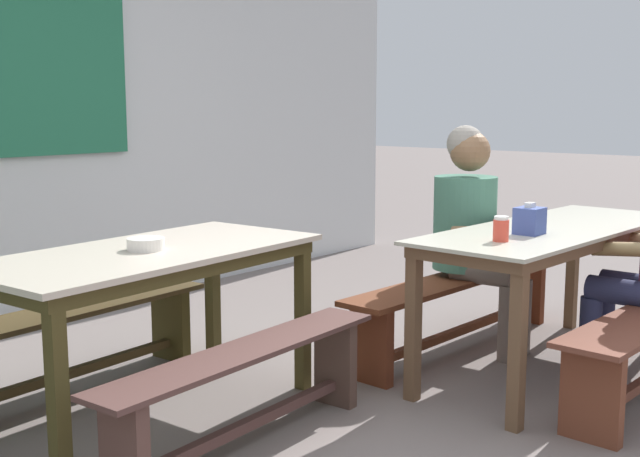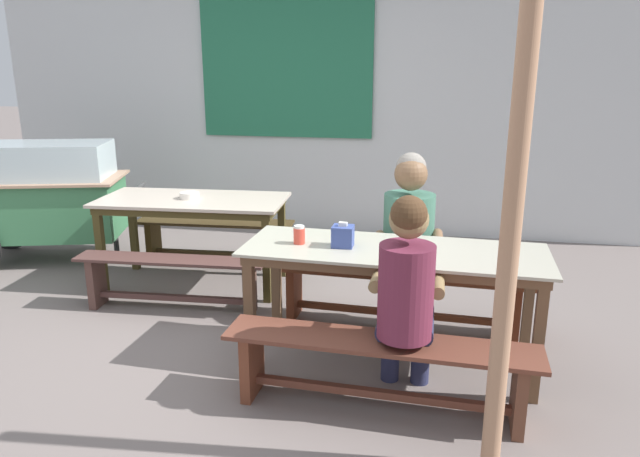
{
  "view_description": "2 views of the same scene",
  "coord_description": "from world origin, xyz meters",
  "px_view_note": "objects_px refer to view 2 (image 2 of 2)",
  "views": [
    {
      "loc": [
        -2.77,
        -1.84,
        1.39
      ],
      "look_at": [
        0.14,
        0.61,
        0.8
      ],
      "focal_mm": 44.81,
      "sensor_mm": 36.0,
      "label": 1
    },
    {
      "loc": [
        1.35,
        -3.58,
        1.86
      ],
      "look_at": [
        0.55,
        0.49,
        0.69
      ],
      "focal_mm": 32.99,
      "sensor_mm": 36.0,
      "label": 2
    }
  ],
  "objects_px": {
    "dining_table_far": "(193,208)",
    "food_cart": "(47,193)",
    "bench_near_back": "(400,288)",
    "wooden_support_post": "(509,246)",
    "person_near_front": "(406,291)",
    "soup_bowl": "(189,195)",
    "bench_far_front": "(171,277)",
    "bench_near_front": "(379,363)",
    "person_right_near_table": "(409,233)",
    "tissue_box": "(343,236)",
    "condiment_jar": "(299,235)",
    "bench_far_back": "(215,235)",
    "dining_table_near": "(393,261)"
  },
  "relations": [
    {
      "from": "dining_table_near",
      "to": "bench_near_front",
      "type": "bearing_deg",
      "value": -92.25
    },
    {
      "from": "dining_table_near",
      "to": "wooden_support_post",
      "type": "relative_size",
      "value": 0.84
    },
    {
      "from": "bench_far_front",
      "to": "bench_near_front",
      "type": "xyz_separation_m",
      "value": [
        1.71,
        -1.07,
        0.01
      ]
    },
    {
      "from": "bench_far_front",
      "to": "food_cart",
      "type": "xyz_separation_m",
      "value": [
        -1.68,
        0.94,
        0.39
      ]
    },
    {
      "from": "dining_table_far",
      "to": "bench_far_front",
      "type": "bearing_deg",
      "value": -86.64
    },
    {
      "from": "dining_table_far",
      "to": "soup_bowl",
      "type": "relative_size",
      "value": 9.87
    },
    {
      "from": "bench_far_back",
      "to": "condiment_jar",
      "type": "distance_m",
      "value": 2.11
    },
    {
      "from": "food_cart",
      "to": "bench_near_front",
      "type": "bearing_deg",
      "value": -30.62
    },
    {
      "from": "food_cart",
      "to": "person_right_near_table",
      "type": "distance_m",
      "value": 3.61
    },
    {
      "from": "dining_table_far",
      "to": "tissue_box",
      "type": "distance_m",
      "value": 1.82
    },
    {
      "from": "bench_near_back",
      "to": "wooden_support_post",
      "type": "xyz_separation_m",
      "value": [
        0.53,
        -1.52,
        0.82
      ]
    },
    {
      "from": "bench_near_back",
      "to": "bench_far_front",
      "type": "bearing_deg",
      "value": -178.49
    },
    {
      "from": "dining_table_far",
      "to": "food_cart",
      "type": "distance_m",
      "value": 1.69
    },
    {
      "from": "food_cart",
      "to": "wooden_support_post",
      "type": "bearing_deg",
      "value": -31.3
    },
    {
      "from": "dining_table_far",
      "to": "food_cart",
      "type": "bearing_deg",
      "value": 167.12
    },
    {
      "from": "dining_table_near",
      "to": "food_cart",
      "type": "height_order",
      "value": "food_cart"
    },
    {
      "from": "tissue_box",
      "to": "condiment_jar",
      "type": "height_order",
      "value": "tissue_box"
    },
    {
      "from": "bench_far_back",
      "to": "person_near_front",
      "type": "relative_size",
      "value": 1.22
    },
    {
      "from": "person_right_near_table",
      "to": "tissue_box",
      "type": "distance_m",
      "value": 0.65
    },
    {
      "from": "bench_near_back",
      "to": "tissue_box",
      "type": "xyz_separation_m",
      "value": [
        -0.34,
        -0.57,
        0.54
      ]
    },
    {
      "from": "bench_far_front",
      "to": "tissue_box",
      "type": "xyz_separation_m",
      "value": [
        1.42,
        -0.53,
        0.56
      ]
    },
    {
      "from": "bench_far_front",
      "to": "bench_near_back",
      "type": "bearing_deg",
      "value": 1.51
    },
    {
      "from": "condiment_jar",
      "to": "bench_near_front",
      "type": "bearing_deg",
      "value": -44.1
    },
    {
      "from": "person_right_near_table",
      "to": "tissue_box",
      "type": "relative_size",
      "value": 8.27
    },
    {
      "from": "person_near_front",
      "to": "soup_bowl",
      "type": "xyz_separation_m",
      "value": [
        -1.89,
        1.55,
        0.11
      ]
    },
    {
      "from": "tissue_box",
      "to": "condiment_jar",
      "type": "distance_m",
      "value": 0.28
    },
    {
      "from": "person_near_front",
      "to": "tissue_box",
      "type": "xyz_separation_m",
      "value": [
        -0.42,
        0.47,
        0.15
      ]
    },
    {
      "from": "wooden_support_post",
      "to": "tissue_box",
      "type": "bearing_deg",
      "value": 132.35
    },
    {
      "from": "food_cart",
      "to": "wooden_support_post",
      "type": "relative_size",
      "value": 0.82
    },
    {
      "from": "dining_table_far",
      "to": "food_cart",
      "type": "xyz_separation_m",
      "value": [
        -1.65,
        0.38,
        -0.03
      ]
    },
    {
      "from": "bench_near_back",
      "to": "bench_far_back",
      "type": "bearing_deg",
      "value": 149.55
    },
    {
      "from": "bench_near_back",
      "to": "soup_bowl",
      "type": "height_order",
      "value": "soup_bowl"
    },
    {
      "from": "dining_table_far",
      "to": "condiment_jar",
      "type": "xyz_separation_m",
      "value": [
        1.17,
        -1.08,
        0.14
      ]
    },
    {
      "from": "condiment_jar",
      "to": "bench_near_back",
      "type": "bearing_deg",
      "value": 42.64
    },
    {
      "from": "bench_far_front",
      "to": "soup_bowl",
      "type": "height_order",
      "value": "soup_bowl"
    },
    {
      "from": "dining_table_far",
      "to": "dining_table_near",
      "type": "height_order",
      "value": "same"
    },
    {
      "from": "dining_table_near",
      "to": "person_near_front",
      "type": "height_order",
      "value": "person_near_front"
    },
    {
      "from": "bench_far_back",
      "to": "person_right_near_table",
      "type": "bearing_deg",
      "value": -31.08
    },
    {
      "from": "bench_near_back",
      "to": "food_cart",
      "type": "xyz_separation_m",
      "value": [
        -3.44,
        0.89,
        0.37
      ]
    },
    {
      "from": "food_cart",
      "to": "tissue_box",
      "type": "relative_size",
      "value": 11.75
    },
    {
      "from": "dining_table_far",
      "to": "person_right_near_table",
      "type": "xyz_separation_m",
      "value": [
        1.83,
        -0.57,
        0.04
      ]
    },
    {
      "from": "bench_far_back",
      "to": "person_near_front",
      "type": "xyz_separation_m",
      "value": [
        1.91,
        -2.12,
        0.41
      ]
    },
    {
      "from": "person_right_near_table",
      "to": "wooden_support_post",
      "type": "relative_size",
      "value": 0.57
    },
    {
      "from": "dining_table_near",
      "to": "bench_near_back",
      "type": "distance_m",
      "value": 0.69
    },
    {
      "from": "dining_table_far",
      "to": "soup_bowl",
      "type": "xyz_separation_m",
      "value": [
        -0.02,
        -0.01,
        0.11
      ]
    },
    {
      "from": "soup_bowl",
      "to": "tissue_box",
      "type": "bearing_deg",
      "value": -36.18
    },
    {
      "from": "food_cart",
      "to": "tissue_box",
      "type": "height_order",
      "value": "food_cart"
    },
    {
      "from": "dining_table_far",
      "to": "person_right_near_table",
      "type": "bearing_deg",
      "value": -17.16
    },
    {
      "from": "wooden_support_post",
      "to": "person_near_front",
      "type": "bearing_deg",
      "value": 133.11
    },
    {
      "from": "bench_far_front",
      "to": "tissue_box",
      "type": "relative_size",
      "value": 9.65
    }
  ]
}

